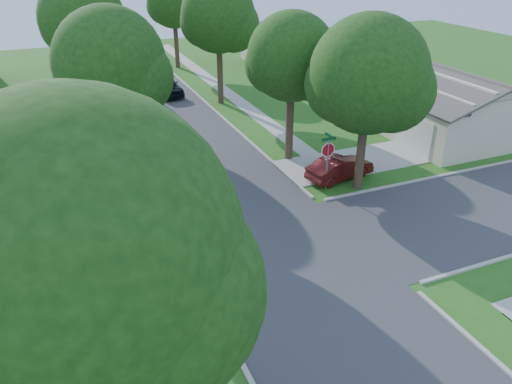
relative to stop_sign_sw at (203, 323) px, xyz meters
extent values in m
plane|color=#2A5C19|center=(4.70, 4.70, -2.03)|extent=(100.00, 100.00, 0.00)
cube|color=#333335|center=(4.70, 4.70, -2.03)|extent=(7.00, 100.00, 0.02)
cube|color=#9E9B91|center=(10.80, 30.70, -2.01)|extent=(1.20, 40.00, 0.04)
cube|color=#9E9B91|center=(-1.40, 30.70, -2.01)|extent=(1.20, 40.00, 0.04)
cube|color=#9E9B91|center=(12.60, 11.80, -2.01)|extent=(8.80, 3.60, 0.05)
cube|color=gray|center=(0.00, 0.00, -0.68)|extent=(0.06, 0.06, 2.70)
cylinder|color=white|center=(0.00, 0.00, 0.12)|extent=(1.05, 0.02, 1.05)
cylinder|color=red|center=(0.00, 0.00, 0.12)|extent=(0.90, 0.03, 0.90)
cube|color=red|center=(0.00, 0.00, -0.35)|extent=(0.34, 0.03, 0.12)
cube|color=white|center=(0.00, 0.00, -0.35)|extent=(0.30, 0.03, 0.08)
cube|color=#0C5426|center=(0.00, 0.00, 0.69)|extent=(0.80, 0.02, 0.16)
cube|color=#0C5426|center=(0.00, 0.00, 0.87)|extent=(0.02, 0.80, 0.16)
cube|color=gray|center=(9.40, 9.40, -0.68)|extent=(0.06, 0.06, 2.70)
cylinder|color=white|center=(9.40, 9.40, 0.12)|extent=(1.05, 0.02, 1.05)
cylinder|color=red|center=(9.40, 9.40, 0.12)|extent=(0.90, 0.03, 0.90)
cube|color=red|center=(9.40, 9.40, -0.35)|extent=(0.34, 0.03, 0.12)
cube|color=white|center=(9.40, 9.40, -0.35)|extent=(0.30, 0.03, 0.08)
cube|color=#0C5426|center=(9.40, 9.40, 0.69)|extent=(0.80, 0.02, 0.16)
cube|color=#0C5426|center=(9.40, 9.40, 0.87)|extent=(0.02, 0.80, 0.16)
cylinder|color=#38281C|center=(9.40, 13.70, -0.05)|extent=(0.44, 0.44, 3.95)
sphere|color=#17390E|center=(9.40, 13.70, 3.85)|extent=(4.80, 4.80, 4.80)
sphere|color=#17390E|center=(10.24, 13.22, 3.25)|extent=(3.46, 3.46, 3.46)
sphere|color=#17390E|center=(8.68, 14.30, 3.37)|extent=(3.26, 3.26, 3.26)
cylinder|color=#38281C|center=(9.40, 25.70, 0.12)|extent=(0.44, 0.44, 4.30)
sphere|color=#17390E|center=(9.40, 25.70, 4.48)|extent=(5.40, 5.40, 5.40)
sphere|color=#17390E|center=(10.35, 25.16, 3.81)|extent=(3.89, 3.89, 3.89)
sphere|color=#17390E|center=(8.59, 26.38, 3.94)|extent=(3.67, 3.67, 3.67)
cylinder|color=#38281C|center=(9.40, 38.70, 0.07)|extent=(0.44, 0.44, 4.20)
sphere|color=#17390E|center=(9.40, 38.70, 4.19)|extent=(5.00, 5.00, 5.00)
sphere|color=#17390E|center=(10.28, 38.20, 3.57)|extent=(3.60, 3.60, 3.60)
sphere|color=#17390E|center=(8.65, 39.33, 3.69)|extent=(3.40, 3.40, 3.40)
cylinder|color=#38281C|center=(0.00, 13.70, 0.09)|extent=(0.44, 0.44, 4.25)
sphere|color=#17390E|center=(0.00, 13.70, 4.34)|extent=(5.20, 5.20, 5.20)
sphere|color=#17390E|center=(0.91, 13.18, 3.69)|extent=(3.74, 3.74, 3.74)
sphere|color=#17390E|center=(-0.78, 14.35, 3.82)|extent=(3.54, 3.54, 3.54)
cylinder|color=#38281C|center=(0.00, 25.70, 0.19)|extent=(0.44, 0.44, 4.44)
sphere|color=#17390E|center=(0.00, 25.70, 4.73)|extent=(5.60, 5.60, 5.60)
sphere|color=#17390E|center=(0.98, 25.14, 4.03)|extent=(4.03, 4.03, 4.03)
sphere|color=#17390E|center=(-0.84, 26.40, 4.17)|extent=(3.81, 3.81, 3.81)
cylinder|color=#38281C|center=(0.00, 38.70, -0.08)|extent=(0.44, 0.44, 3.90)
sphere|color=#17390E|center=(0.00, 38.70, 3.70)|extent=(4.60, 4.60, 4.60)
sphere|color=#17390E|center=(0.80, 38.24, 3.13)|extent=(3.31, 3.31, 3.31)
sphere|color=#17390E|center=(-0.69, 39.28, 3.24)|extent=(3.13, 3.13, 3.13)
sphere|color=#17390E|center=(-2.80, -2.30, 4.52)|extent=(6.00, 6.00, 6.00)
sphere|color=#17390E|center=(-1.75, -2.90, 3.77)|extent=(4.32, 4.32, 4.32)
sphere|color=#17390E|center=(-3.70, -1.55, 3.92)|extent=(4.08, 4.08, 4.08)
cylinder|color=#38281C|center=(11.00, 8.90, -0.26)|extent=(0.44, 0.44, 3.54)
sphere|color=#17390E|center=(11.00, 8.90, 3.83)|extent=(5.60, 5.60, 5.60)
sphere|color=#17390E|center=(11.98, 8.34, 3.13)|extent=(4.03, 4.03, 4.03)
sphere|color=#17390E|center=(10.16, 9.60, 3.27)|extent=(3.81, 3.81, 3.81)
cube|color=beige|center=(20.70, 15.70, -0.63)|extent=(8.00, 13.00, 2.80)
cube|color=#4D4642|center=(22.70, 15.70, 1.42)|extent=(4.42, 13.60, 1.56)
cube|color=#4D4642|center=(18.70, 15.70, 1.42)|extent=(4.42, 13.60, 1.56)
cube|color=silver|center=(16.67, 11.80, -0.93)|extent=(0.06, 3.20, 2.20)
cube|color=silver|center=(16.67, 16.35, -1.03)|extent=(0.06, 0.90, 2.00)
cube|color=#1E2633|center=(16.67, 18.95, -0.48)|extent=(0.06, 1.80, 1.10)
cube|color=beige|center=(20.70, 33.70, -0.63)|extent=(8.00, 13.00, 2.80)
cube|color=#4D4642|center=(22.70, 33.70, 1.42)|extent=(4.42, 13.60, 1.56)
cube|color=#4D4642|center=(18.70, 33.70, 1.42)|extent=(4.42, 13.60, 1.56)
cube|color=silver|center=(16.67, 29.80, -0.93)|extent=(0.06, 3.20, 2.20)
cube|color=silver|center=(16.67, 34.35, -1.03)|extent=(0.06, 0.90, 2.00)
cube|color=#1E2633|center=(16.67, 36.95, -0.48)|extent=(0.06, 1.80, 1.10)
imported|color=#4B100F|center=(10.70, 10.20, -1.40)|extent=(4.00, 2.04, 1.26)
imported|color=black|center=(5.90, 29.62, -1.22)|extent=(2.53, 4.98, 1.63)
imported|color=black|center=(3.50, 45.72, -1.37)|extent=(1.86, 4.55, 1.32)
camera|label=1|loc=(-2.76, -10.33, 9.47)|focal=35.00mm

